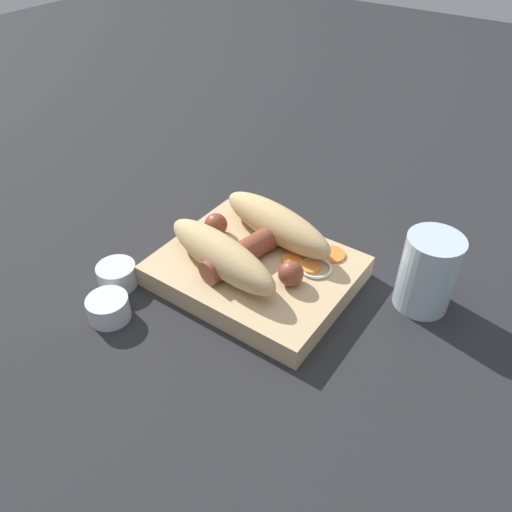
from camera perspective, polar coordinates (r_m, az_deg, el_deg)
name	(u,v)px	position (r m, az deg, el deg)	size (l,w,h in m)	color
ground_plane	(256,280)	(0.65, 0.00, -2.72)	(3.00, 3.00, 0.00)	#232326
food_tray	(256,271)	(0.64, 0.00, -1.73)	(0.24, 0.19, 0.03)	tan
bread_roll	(250,238)	(0.63, -0.71, 2.02)	(0.21, 0.18, 0.05)	tan
sausage	(251,248)	(0.63, -0.56, 0.97)	(0.17, 0.14, 0.03)	brown
pickled_veggies	(313,262)	(0.63, 6.54, -0.67)	(0.08, 0.08, 0.00)	orange
condiment_cup_near	(117,276)	(0.66, -15.56, -2.24)	(0.05, 0.05, 0.03)	silver
condiment_cup_far	(109,309)	(0.62, -16.46, -5.85)	(0.05, 0.05, 0.03)	silver
drink_glass	(428,272)	(0.62, 19.05, -1.79)	(0.07, 0.07, 0.10)	silver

